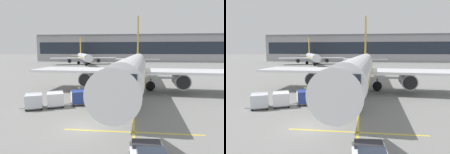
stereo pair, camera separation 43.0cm
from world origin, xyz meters
TOP-DOWN VIEW (x-y plane):
  - ground_plane at (0.00, 0.00)m, footprint 600.00×600.00m
  - parked_airplane at (4.50, 16.66)m, footprint 34.46×44.47m
  - belt_loader at (0.20, 9.79)m, footprint 5.22×3.34m
  - baggage_cart_lead at (-2.44, 7.43)m, footprint 2.80×2.28m
  - baggage_cart_second at (-5.02, 6.05)m, footprint 2.80×2.28m
  - baggage_cart_third at (-7.21, 4.92)m, footprint 2.80×2.28m
  - ground_crew_by_loader at (-3.11, 9.98)m, footprint 0.56×0.32m
  - ground_crew_by_carts at (-1.00, 8.98)m, footprint 0.40×0.50m
  - ground_crew_marshaller at (-1.68, 7.22)m, footprint 0.55×0.34m
  - ground_crew_wingwalker at (-0.39, 6.34)m, footprint 0.44×0.43m
  - safety_cone_engine_keepout at (-0.16, 13.33)m, footprint 0.70×0.70m
  - safety_cone_wingtip at (0.07, 12.57)m, footprint 0.57×0.57m
  - apron_guidance_line_lead_in at (4.55, 15.88)m, footprint 0.20×110.00m
  - apron_guidance_line_stop_bar at (4.45, -0.59)m, footprint 12.00×0.20m
  - terminal_building at (10.06, 112.16)m, footprint 129.86×22.48m
  - distant_airplane at (-19.77, 78.96)m, footprint 31.87×39.07m

SIDE VIEW (x-z plane):
  - ground_plane at x=0.00m, z-range 0.00..0.00m
  - apron_guidance_line_lead_in at x=4.55m, z-range 0.00..0.01m
  - apron_guidance_line_stop_bar at x=4.45m, z-range 0.00..0.01m
  - safety_cone_wingtip at x=0.07m, z-range -0.01..0.64m
  - safety_cone_engine_keepout at x=-0.16m, z-range -0.01..0.78m
  - belt_loader at x=0.20m, z-range -0.74..2.55m
  - ground_crew_by_loader at x=-3.11m, z-range 0.13..1.87m
  - ground_crew_by_carts at x=-1.00m, z-range 0.13..1.87m
  - ground_crew_marshaller at x=-1.68m, z-range 0.13..1.87m
  - ground_crew_wingwalker at x=-0.39m, z-range 0.13..1.87m
  - baggage_cart_lead at x=-2.44m, z-range 0.04..1.96m
  - baggage_cart_second at x=-5.02m, z-range 0.04..1.96m
  - baggage_cart_third at x=-7.21m, z-range 0.04..1.96m
  - distant_airplane at x=-19.77m, z-range -3.38..10.49m
  - parked_airplane at x=4.50m, z-range -3.59..11.56m
  - terminal_building at x=10.06m, z-range -0.05..16.23m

